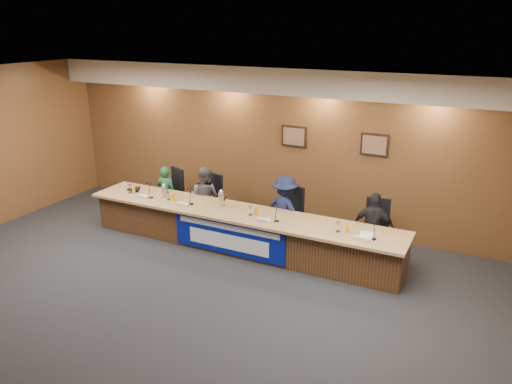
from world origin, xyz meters
TOP-DOWN VIEW (x-y plane):
  - floor at (0.00, 0.00)m, footprint 10.00×10.00m
  - ceiling at (0.00, 0.00)m, footprint 10.00×8.00m
  - wall_back at (0.00, 4.00)m, footprint 10.00×0.04m
  - soffit at (0.00, 3.75)m, footprint 10.00×0.50m
  - dais_body at (0.00, 2.40)m, footprint 6.00×0.80m
  - dais_top at (0.00, 2.35)m, footprint 6.10×0.95m
  - banner at (0.00, 1.99)m, footprint 2.20×0.02m
  - banner_text_upper at (0.00, 1.97)m, footprint 2.00×0.01m
  - banner_text_lower at (0.00, 1.97)m, footprint 1.60×0.01m
  - wall_photo_left at (0.40, 3.97)m, footprint 0.52×0.04m
  - wall_photo_right at (2.00, 3.97)m, footprint 0.52×0.04m
  - panelist_a at (-2.05, 2.97)m, footprint 0.44×0.31m
  - panelist_b at (-1.11, 2.97)m, footprint 0.64×0.51m
  - panelist_c at (0.66, 2.97)m, footprint 0.96×0.71m
  - panelist_d at (2.33, 2.97)m, footprint 0.74×0.31m
  - office_chair_a at (-2.05, 3.07)m, footprint 0.63×0.63m
  - office_chair_b at (-1.11, 3.07)m, footprint 0.59×0.59m
  - office_chair_c at (0.66, 3.07)m, footprint 0.62×0.62m
  - office_chair_d at (2.33, 3.07)m, footprint 0.52×0.52m
  - nameplate_a at (-2.04, 2.13)m, footprint 0.24×0.08m
  - microphone_a at (-1.85, 2.22)m, footprint 0.07×0.07m
  - juice_glass_a at (-2.33, 2.29)m, footprint 0.06×0.06m
  - water_glass_a at (-2.42, 2.29)m, footprint 0.08×0.08m
  - nameplate_b at (-1.07, 2.10)m, footprint 0.24×0.08m
  - microphone_b at (-0.95, 2.28)m, footprint 0.07×0.07m
  - juice_glass_b at (-1.35, 2.29)m, footprint 0.06×0.06m
  - water_glass_b at (-1.49, 2.29)m, footprint 0.08×0.08m
  - nameplate_c at (0.63, 2.06)m, footprint 0.24×0.08m
  - microphone_c at (0.83, 2.22)m, footprint 0.07×0.07m
  - juice_glass_c at (0.38, 2.34)m, footprint 0.06×0.06m
  - water_glass_c at (0.29, 2.28)m, footprint 0.08×0.08m
  - nameplate_d at (2.33, 2.07)m, footprint 0.24×0.08m
  - microphone_d at (2.51, 2.22)m, footprint 0.07×0.07m
  - juice_glass_d at (2.05, 2.27)m, footprint 0.06×0.06m
  - water_glass_d at (1.90, 2.26)m, footprint 0.08×0.08m
  - carafe_left at (-1.65, 2.38)m, footprint 0.11×0.11m
  - carafe_mid at (-0.40, 2.45)m, footprint 0.12×0.12m
  - speakerphone at (-2.43, 2.44)m, footprint 0.32×0.32m
  - paper_stack at (2.36, 2.34)m, footprint 0.26×0.33m

SIDE VIEW (x-z plane):
  - floor at x=0.00m, z-range 0.00..0.00m
  - banner_text_lower at x=0.00m, z-range 0.16..0.44m
  - dais_body at x=0.00m, z-range 0.00..0.70m
  - banner at x=0.00m, z-range 0.05..0.71m
  - office_chair_a at x=-2.05m, z-range 0.44..0.52m
  - office_chair_b at x=-1.11m, z-range 0.44..0.52m
  - office_chair_c at x=0.66m, z-range 0.44..0.52m
  - office_chair_d at x=2.33m, z-range 0.44..0.52m
  - banner_text_upper at x=0.00m, z-range 0.53..0.63m
  - panelist_a at x=-2.05m, z-range 0.00..1.17m
  - panelist_d at x=2.33m, z-range 0.00..1.27m
  - panelist_b at x=-1.11m, z-range 0.00..1.28m
  - panelist_c at x=0.66m, z-range 0.00..1.33m
  - dais_top at x=0.00m, z-range 0.70..0.75m
  - paper_stack at x=2.36m, z-range 0.75..0.76m
  - microphone_a at x=-1.85m, z-range 0.75..0.77m
  - microphone_b at x=-0.95m, z-range 0.75..0.77m
  - microphone_c at x=0.83m, z-range 0.75..0.77m
  - microphone_d at x=2.51m, z-range 0.75..0.77m
  - speakerphone at x=-2.43m, z-range 0.75..0.80m
  - nameplate_a at x=-2.04m, z-range 0.74..0.85m
  - nameplate_b at x=-1.07m, z-range 0.74..0.85m
  - nameplate_c at x=0.63m, z-range 0.74..0.85m
  - nameplate_d at x=2.33m, z-range 0.74..0.85m
  - juice_glass_a at x=-2.33m, z-range 0.75..0.90m
  - juice_glass_b at x=-1.35m, z-range 0.75..0.90m
  - juice_glass_c at x=0.38m, z-range 0.75..0.90m
  - juice_glass_d at x=2.05m, z-range 0.75..0.90m
  - water_glass_a at x=-2.42m, z-range 0.75..0.93m
  - water_glass_b at x=-1.49m, z-range 0.75..0.93m
  - water_glass_c at x=0.29m, z-range 0.75..0.93m
  - water_glass_d at x=1.90m, z-range 0.75..0.93m
  - carafe_left at x=-1.65m, z-range 0.75..0.97m
  - carafe_mid at x=-0.40m, z-range 0.75..1.01m
  - wall_back at x=0.00m, z-range 0.00..3.20m
  - wall_photo_left at x=0.40m, z-range 1.64..2.06m
  - wall_photo_right at x=2.00m, z-range 1.64..2.06m
  - soffit at x=0.00m, z-range 2.70..3.20m
  - ceiling at x=0.00m, z-range 3.18..3.22m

